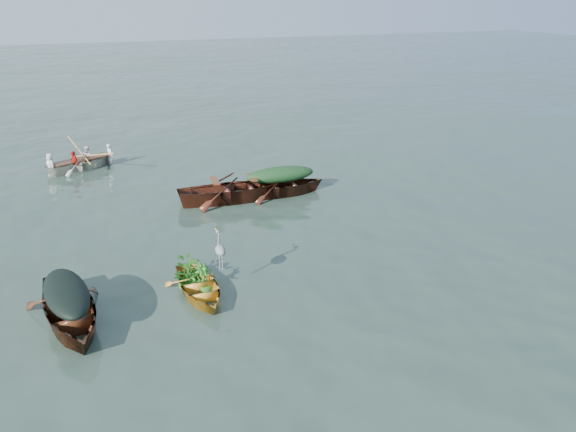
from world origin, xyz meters
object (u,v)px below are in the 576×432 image
object	(u,v)px
open_wooden_boat	(234,201)
rowed_boat	(83,170)
heron	(221,256)
dark_covered_boat	(71,323)
yellow_dinghy	(199,295)
green_tarp_boat	(280,195)

from	to	relation	value
open_wooden_boat	rowed_boat	bearing A→B (deg)	43.06
heron	dark_covered_boat	bearing A→B (deg)	-179.53
yellow_dinghy	heron	world-z (taller)	heron
open_wooden_boat	yellow_dinghy	bearing A→B (deg)	160.26
dark_covered_boat	rowed_boat	size ratio (longest dim) A/B	1.10
yellow_dinghy	dark_covered_boat	xyz separation A→B (m)	(-2.67, -0.13, 0.00)
heron	open_wooden_boat	bearing A→B (deg)	67.02
dark_covered_boat	green_tarp_boat	bearing A→B (deg)	32.13
rowed_boat	heron	xyz separation A→B (m)	(2.39, -10.79, 0.82)
green_tarp_boat	dark_covered_boat	bearing A→B (deg)	131.19
green_tarp_boat	heron	distance (m)	6.43
green_tarp_boat	rowed_boat	distance (m)	8.01
dark_covered_boat	rowed_boat	world-z (taller)	dark_covered_boat
dark_covered_boat	green_tarp_boat	xyz separation A→B (m)	(6.70, 5.56, 0.00)
green_tarp_boat	open_wooden_boat	world-z (taller)	open_wooden_boat
rowed_boat	heron	distance (m)	11.08
dark_covered_boat	open_wooden_boat	distance (m)	7.60
yellow_dinghy	dark_covered_boat	world-z (taller)	dark_covered_boat
dark_covered_boat	yellow_dinghy	bearing A→B (deg)	-4.67
open_wooden_boat	dark_covered_boat	bearing A→B (deg)	141.99
open_wooden_boat	heron	size ratio (longest dim) A/B	5.35
rowed_boat	open_wooden_boat	bearing A→B (deg)	-165.38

